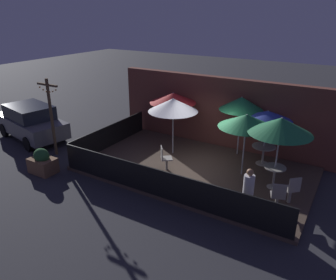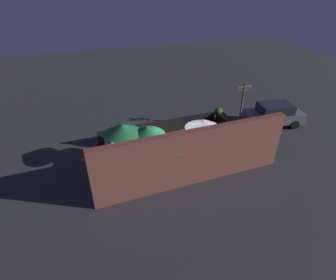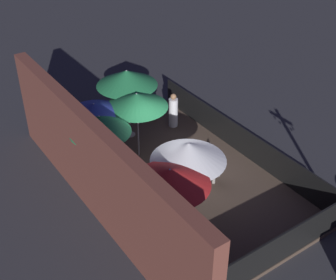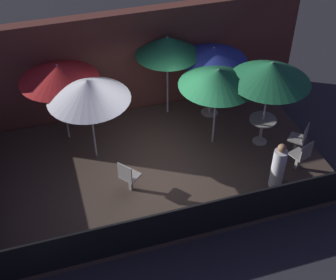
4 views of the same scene
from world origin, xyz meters
name	(u,v)px [view 1 (image 1 of 4)]	position (x,y,z in m)	size (l,w,h in m)	color
ground_plane	(195,170)	(0.00, 0.00, 0.00)	(60.00, 60.00, 0.00)	#2D2D33
patio_deck	(195,169)	(0.00, 0.00, 0.06)	(8.39, 4.96, 0.12)	#47382D
building_wall	(225,114)	(0.00, 2.71, 1.54)	(9.99, 0.36, 3.08)	brown
fence_front	(161,184)	(0.00, -2.43, 0.59)	(8.19, 0.05, 0.95)	black
fence_side_left	(110,136)	(-4.15, 0.00, 0.59)	(0.05, 4.76, 0.95)	black
patio_umbrella_0	(281,126)	(2.89, 0.03, 2.31)	(2.01, 2.01, 2.46)	#B2B2B7
patio_umbrella_1	(268,116)	(2.07, 1.65, 2.07)	(1.83, 1.83, 2.14)	#B2B2B7
patio_umbrella_2	(246,121)	(1.67, 0.40, 2.16)	(1.92, 1.92, 2.27)	#B2B2B7
patio_umbrella_3	(173,98)	(-2.00, 1.73, 2.18)	(1.99, 1.99, 2.28)	#B2B2B7
patio_umbrella_4	(241,103)	(0.91, 2.05, 2.27)	(1.74, 1.74, 2.41)	#B2B2B7
patio_umbrella_5	(173,105)	(-1.43, 0.76, 2.18)	(1.99, 1.99, 2.32)	#B2B2B7
dining_table_0	(275,172)	(2.89, 0.03, 0.71)	(0.71, 0.71, 0.77)	#9E998E
dining_table_1	(264,150)	(2.07, 1.65, 0.71)	(0.90, 0.90, 0.74)	#9E998E
patio_chair_0	(165,157)	(-0.90, -0.73, 0.62)	(0.56, 0.56, 0.91)	gray
patio_chair_1	(292,189)	(3.60, -0.70, 0.64)	(0.57, 0.57, 0.94)	gray
patio_chair_2	(278,195)	(3.33, -1.27, 0.63)	(0.51, 0.51, 0.93)	gray
patron_0	(248,190)	(2.53, -1.57, 0.70)	(0.44, 0.44, 1.28)	silver
planter_box	(42,162)	(-4.79, -3.07, 0.41)	(0.97, 0.68, 0.96)	brown
light_post	(51,113)	(-5.69, -1.68, 1.82)	(1.10, 0.12, 3.21)	brown
parked_car_0	(31,122)	(-8.05, -1.00, 0.84)	(4.30, 2.50, 1.62)	#5B5B60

